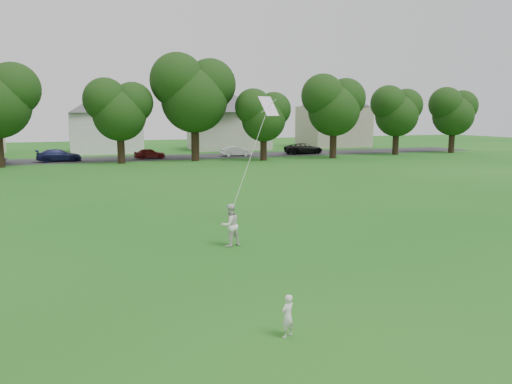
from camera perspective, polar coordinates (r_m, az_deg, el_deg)
name	(u,v)px	position (r m, az deg, el deg)	size (l,w,h in m)	color
ground	(254,286)	(14.04, -0.18, -10.70)	(160.00, 160.00, 0.00)	#135515
street	(114,159)	(54.77, -15.96, 3.64)	(90.00, 7.00, 0.01)	#2D2D30
toddler	(288,316)	(10.93, 3.63, -13.95)	(0.34, 0.23, 0.94)	silver
older_boy	(230,225)	(17.93, -2.99, -3.79)	(0.75, 0.59, 1.55)	white
kite	(251,157)	(19.31, -0.60, 4.05)	(1.86, 1.82, 5.48)	white
tree_row	(90,96)	(48.59, -18.45, 10.35)	(82.95, 9.29, 10.95)	black
parked_cars	(95,155)	(53.60, -17.90, 4.09)	(56.95, 2.18, 1.27)	black
house_row	(121,113)	(64.71, -15.19, 8.67)	(76.64, 14.26, 10.56)	silver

